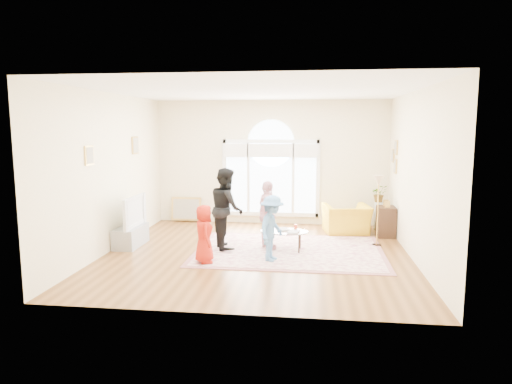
# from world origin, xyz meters

# --- Properties ---
(ground) EXTENTS (6.00, 6.00, 0.00)m
(ground) POSITION_xyz_m (0.00, 0.00, 0.00)
(ground) COLOR #5A3616
(ground) RESTS_ON ground
(room_shell) EXTENTS (6.00, 6.00, 6.00)m
(room_shell) POSITION_xyz_m (0.01, 2.83, 1.57)
(room_shell) COLOR beige
(room_shell) RESTS_ON ground
(area_rug) EXTENTS (3.60, 2.60, 0.02)m
(area_rug) POSITION_xyz_m (0.63, 0.30, 0.01)
(area_rug) COLOR beige
(area_rug) RESTS_ON ground
(rug_border) EXTENTS (3.80, 2.80, 0.01)m
(rug_border) POSITION_xyz_m (0.63, 0.30, 0.01)
(rug_border) COLOR #9C605F
(rug_border) RESTS_ON ground
(tv_console) EXTENTS (0.45, 1.00, 0.42)m
(tv_console) POSITION_xyz_m (-2.75, 0.30, 0.21)
(tv_console) COLOR gray
(tv_console) RESTS_ON ground
(television) EXTENTS (0.17, 1.13, 0.65)m
(television) POSITION_xyz_m (-2.74, 0.30, 0.75)
(television) COLOR black
(television) RESTS_ON tv_console
(coffee_table) EXTENTS (1.01, 0.67, 0.54)m
(coffee_table) POSITION_xyz_m (0.53, 0.29, 0.40)
(coffee_table) COLOR silver
(coffee_table) RESTS_ON ground
(armchair) EXTENTS (1.18, 1.08, 0.68)m
(armchair) POSITION_xyz_m (1.90, 2.07, 0.34)
(armchair) COLOR yellow
(armchair) RESTS_ON ground
(side_cabinet) EXTENTS (0.40, 0.50, 0.70)m
(side_cabinet) POSITION_xyz_m (2.78, 1.83, 0.35)
(side_cabinet) COLOR black
(side_cabinet) RESTS_ON ground
(floor_lamp) EXTENTS (0.31, 0.31, 1.51)m
(floor_lamp) POSITION_xyz_m (2.46, 0.96, 1.28)
(floor_lamp) COLOR black
(floor_lamp) RESTS_ON ground
(plant_pedestal) EXTENTS (0.20, 0.20, 0.70)m
(plant_pedestal) POSITION_xyz_m (2.70, 2.48, 0.35)
(plant_pedestal) COLOR white
(plant_pedestal) RESTS_ON ground
(potted_plant) EXTENTS (0.43, 0.39, 0.42)m
(potted_plant) POSITION_xyz_m (2.70, 2.48, 0.91)
(potted_plant) COLOR #33722D
(potted_plant) RESTS_ON plant_pedestal
(leaning_picture) EXTENTS (0.80, 0.14, 0.62)m
(leaning_picture) POSITION_xyz_m (-2.26, 2.90, 0.00)
(leaning_picture) COLOR tan
(leaning_picture) RESTS_ON ground
(child_red) EXTENTS (0.51, 0.61, 1.08)m
(child_red) POSITION_xyz_m (-0.89, -0.75, 0.56)
(child_red) COLOR #B61E10
(child_red) RESTS_ON area_rug
(child_black) EXTENTS (0.88, 0.99, 1.67)m
(child_black) POSITION_xyz_m (-0.68, 0.34, 0.86)
(child_black) COLOR black
(child_black) RESTS_ON area_rug
(child_pink) EXTENTS (0.66, 0.89, 1.40)m
(child_pink) POSITION_xyz_m (0.17, 0.40, 0.72)
(child_pink) COLOR #F5B2B9
(child_pink) RESTS_ON area_rug
(child_blue) EXTENTS (0.67, 0.90, 1.24)m
(child_blue) POSITION_xyz_m (0.34, -0.47, 0.64)
(child_blue) COLOR #578DC7
(child_blue) RESTS_ON area_rug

